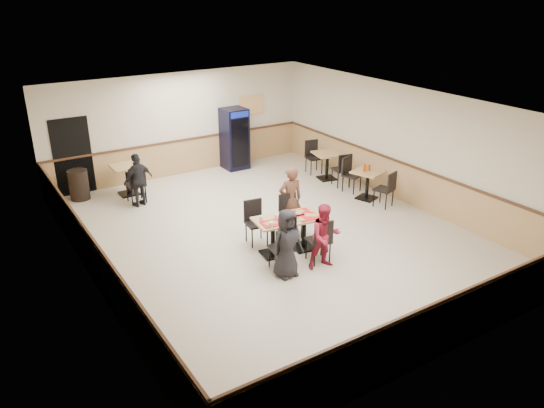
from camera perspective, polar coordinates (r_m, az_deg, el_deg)
ground at (r=12.13m, az=-0.03°, el=-3.32°), size 10.00×10.00×0.00m
room_shell at (r=14.78m, az=0.50°, el=4.01°), size 10.00×10.00×10.00m
main_table at (r=11.19m, az=1.80°, el=-2.72°), size 1.56×0.93×0.79m
main_chairs at (r=11.18m, az=1.56°, el=-2.88°), size 1.53×1.89×1.00m
diner_woman_left at (r=10.21m, az=1.62°, el=-4.26°), size 0.70×0.47×1.40m
diner_woman_right at (r=10.57m, az=5.73°, el=-3.49°), size 0.74×0.62×1.36m
diner_man_opposite at (r=12.01m, az=1.98°, el=0.47°), size 0.63×0.47×1.56m
lone_diner at (r=13.87m, az=-14.18°, el=2.52°), size 0.87×0.53×1.39m
tabletop_clutter at (r=11.02m, az=1.98°, el=-1.50°), size 1.31×0.70×0.12m
side_table_near at (r=14.17m, az=10.24°, el=2.51°), size 0.91×0.91×0.77m
side_table_near_chair_south at (r=13.76m, az=11.96°, el=1.65°), size 0.57×0.57×0.98m
side_table_near_chair_north at (r=14.61m, az=8.62°, el=3.15°), size 0.57×0.57×0.98m
side_table_far at (r=15.46m, az=5.96°, el=4.54°), size 0.86×0.86×0.79m
side_table_far_chair_south at (r=15.01m, az=7.44°, el=3.80°), size 0.54×0.54×1.00m
side_table_far_chair_north at (r=15.95m, az=4.55°, el=5.07°), size 0.54×0.54×1.00m
condiment_caddy at (r=14.07m, az=10.11°, el=3.88°), size 0.23×0.06×0.20m
back_table at (r=14.76m, az=-15.31°, el=3.00°), size 0.77×0.77×0.82m
back_table_chair_lone at (r=14.17m, az=-14.48°, el=2.16°), size 0.48×0.48×1.04m
pepsi_cooler at (r=16.26m, az=-4.04°, el=7.02°), size 0.71×0.72×1.86m
trash_bin at (r=14.86m, az=-20.06°, el=1.95°), size 0.51×0.51×0.80m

